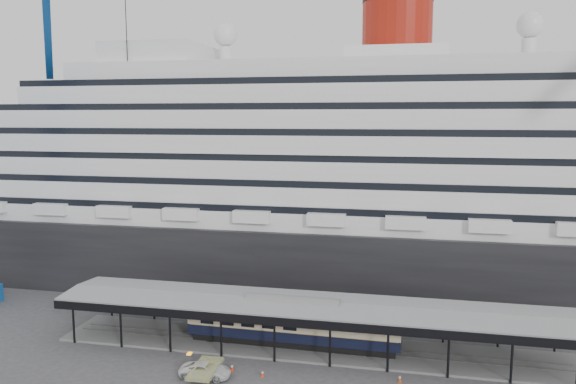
% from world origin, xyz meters
% --- Properties ---
extents(ground, '(200.00, 200.00, 0.00)m').
position_xyz_m(ground, '(0.00, 0.00, 0.00)').
color(ground, '#3B3B3D').
rests_on(ground, ground).
extents(cruise_ship, '(130.00, 30.00, 43.90)m').
position_xyz_m(cruise_ship, '(0.05, 32.00, 18.35)').
color(cruise_ship, black).
rests_on(cruise_ship, ground).
extents(platform_canopy, '(56.00, 9.18, 5.30)m').
position_xyz_m(platform_canopy, '(0.00, 5.00, 2.36)').
color(platform_canopy, slate).
rests_on(platform_canopy, ground).
extents(port_truck, '(5.08, 2.50, 1.39)m').
position_xyz_m(port_truck, '(-8.63, -3.97, 0.69)').
color(port_truck, silver).
rests_on(port_truck, ground).
extents(pullman_carriage, '(23.53, 3.49, 23.05)m').
position_xyz_m(pullman_carriage, '(-1.81, 5.00, 2.79)').
color(pullman_carriage, black).
rests_on(pullman_carriage, ground).
extents(traffic_cone_left, '(0.50, 0.50, 0.77)m').
position_xyz_m(traffic_cone_left, '(-6.53, -2.13, 0.38)').
color(traffic_cone_left, red).
rests_on(traffic_cone_left, ground).
extents(traffic_cone_mid, '(0.41, 0.41, 0.66)m').
position_xyz_m(traffic_cone_mid, '(-3.24, -2.65, 0.33)').
color(traffic_cone_mid, '#E9390C').
rests_on(traffic_cone_mid, ground).
extents(traffic_cone_right, '(0.46, 0.46, 0.72)m').
position_xyz_m(traffic_cone_right, '(9.91, -0.96, 0.36)').
color(traffic_cone_right, '#D03C0B').
rests_on(traffic_cone_right, ground).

